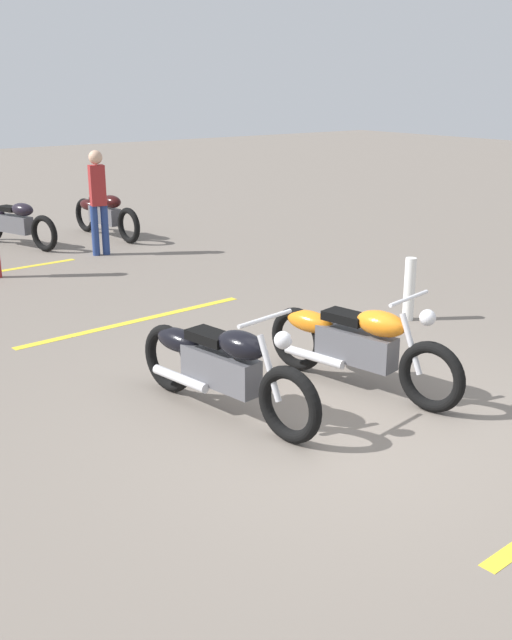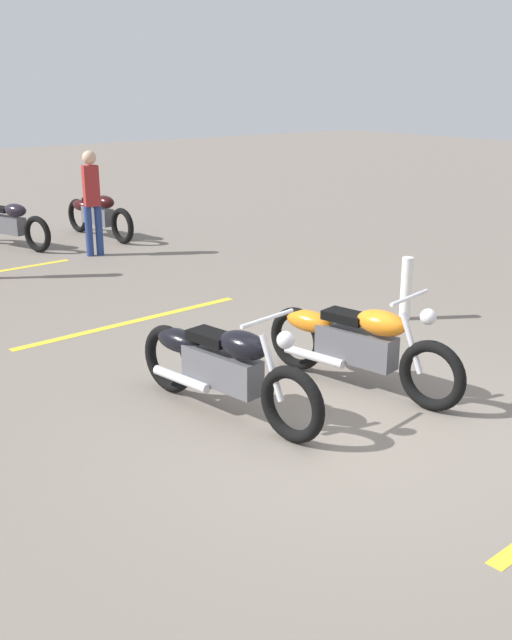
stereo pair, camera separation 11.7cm
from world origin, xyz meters
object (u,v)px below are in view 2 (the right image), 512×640
Objects in this scene: motorcycle_row_left at (7,223)px; motorcycle_row_far_left at (97,214)px; motorcycle_dark_foreground at (221,365)px; bollard_post at (406,288)px; bystander_near_row at (92,198)px; motorcycle_bright_foreground at (355,342)px.

motorcycle_row_far_left is at bearing 65.30° from motorcycle_row_left.
motorcycle_dark_foreground is 8.34m from motorcycle_row_left.
bollard_post is (-7.19, -0.64, -0.05)m from motorcycle_row_far_left.
bollard_post is (-5.77, -1.42, -0.60)m from bystander_near_row.
bystander_near_row reaches higher than motorcycle_row_left.
motorcycle_row_far_left is (8.36, -1.45, -0.01)m from motorcycle_bright_foreground.
motorcycle_dark_foreground is at bearing -113.23° from motorcycle_bright_foreground.
motorcycle_bright_foreground is 8.57m from motorcycle_row_left.
motorcycle_row_far_left is (8.05, -2.84, -0.01)m from motorcycle_dark_foreground.
bollard_post is at bearing 26.48° from bystander_near_row.
motorcycle_row_left is 7.76m from bollard_post.
bollard_post is (0.86, -3.48, -0.06)m from motorcycle_dark_foreground.
motorcycle_row_far_left reaches higher than motorcycle_row_left.
bystander_near_row reaches higher than motorcycle_dark_foreground.
motorcycle_dark_foreground is 1.24× the size of bystander_near_row.
bystander_near_row reaches higher than motorcycle_row_far_left.
bystander_near_row is (6.63, -2.06, 0.54)m from motorcycle_dark_foreground.
motorcycle_bright_foreground is at bearing -15.29° from motorcycle_row_far_left.
motorcycle_row_far_left is at bearing 159.51° from motorcycle_bright_foreground.
bystander_near_row is 2.23× the size of bollard_post.
motorcycle_row_far_left is 2.77× the size of bollard_post.
motorcycle_row_left is at bearing 171.01° from motorcycle_bright_foreground.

